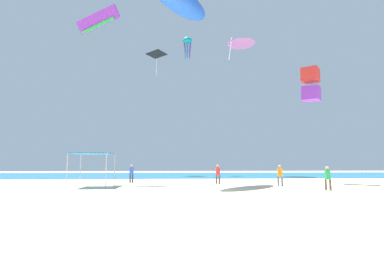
{
  "coord_description": "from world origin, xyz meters",
  "views": [
    {
      "loc": [
        -1.48,
        -20.15,
        1.78
      ],
      "look_at": [
        0.52,
        10.32,
        5.16
      ],
      "focal_mm": 27.21,
      "sensor_mm": 36.0,
      "label": 1
    }
  ],
  "objects_px": {
    "kite_parafoil_purple": "(98,20)",
    "kite_box_red": "(311,84)",
    "person_rightmost": "(328,176)",
    "kite_octopus_teal": "(187,42)",
    "kite_inflatable_blue": "(180,1)",
    "kite_diamond_black": "(157,55)",
    "person_near_tent": "(132,172)",
    "person_leftmost": "(280,174)",
    "person_central": "(218,173)",
    "canopy_tent": "(93,155)",
    "kite_delta_pink": "(241,42)"
  },
  "relations": [
    {
      "from": "kite_parafoil_purple",
      "to": "kite_box_red",
      "type": "xyz_separation_m",
      "value": [
        20.96,
        -1.51,
        -6.66
      ]
    },
    {
      "from": "person_rightmost",
      "to": "kite_parafoil_purple",
      "type": "bearing_deg",
      "value": -164.21
    },
    {
      "from": "person_central",
      "to": "person_rightmost",
      "type": "xyz_separation_m",
      "value": [
        6.48,
        -7.06,
        -0.06
      ]
    },
    {
      "from": "person_central",
      "to": "kite_box_red",
      "type": "relative_size",
      "value": 0.54
    },
    {
      "from": "person_central",
      "to": "kite_octopus_teal",
      "type": "relative_size",
      "value": 0.45
    },
    {
      "from": "canopy_tent",
      "to": "person_central",
      "type": "bearing_deg",
      "value": 16.58
    },
    {
      "from": "kite_delta_pink",
      "to": "kite_diamond_black",
      "type": "height_order",
      "value": "kite_delta_pink"
    },
    {
      "from": "person_rightmost",
      "to": "kite_diamond_black",
      "type": "distance_m",
      "value": 36.17
    },
    {
      "from": "person_rightmost",
      "to": "kite_inflatable_blue",
      "type": "relative_size",
      "value": 0.22
    },
    {
      "from": "kite_parafoil_purple",
      "to": "person_near_tent",
      "type": "bearing_deg",
      "value": -160.65
    },
    {
      "from": "kite_inflatable_blue",
      "to": "person_rightmost",
      "type": "bearing_deg",
      "value": -83.1
    },
    {
      "from": "person_leftmost",
      "to": "kite_delta_pink",
      "type": "height_order",
      "value": "kite_delta_pink"
    },
    {
      "from": "person_leftmost",
      "to": "kite_delta_pink",
      "type": "distance_m",
      "value": 29.19
    },
    {
      "from": "kite_delta_pink",
      "to": "kite_parafoil_purple",
      "type": "relative_size",
      "value": 1.15
    },
    {
      "from": "canopy_tent",
      "to": "person_central",
      "type": "relative_size",
      "value": 1.84
    },
    {
      "from": "person_near_tent",
      "to": "person_rightmost",
      "type": "distance_m",
      "value": 17.18
    },
    {
      "from": "kite_octopus_teal",
      "to": "kite_inflatable_blue",
      "type": "height_order",
      "value": "kite_octopus_teal"
    },
    {
      "from": "kite_box_red",
      "to": "kite_delta_pink",
      "type": "bearing_deg",
      "value": -132.62
    },
    {
      "from": "person_near_tent",
      "to": "person_central",
      "type": "distance_m",
      "value": 8.33
    },
    {
      "from": "kite_box_red",
      "to": "person_rightmost",
      "type": "bearing_deg",
      "value": 18.2
    },
    {
      "from": "kite_box_red",
      "to": "kite_diamond_black",
      "type": "bearing_deg",
      "value": -102.57
    },
    {
      "from": "kite_octopus_teal",
      "to": "kite_diamond_black",
      "type": "height_order",
      "value": "kite_octopus_teal"
    },
    {
      "from": "canopy_tent",
      "to": "kite_box_red",
      "type": "xyz_separation_m",
      "value": [
        19.66,
        3.39,
        7.01
      ]
    },
    {
      "from": "person_leftmost",
      "to": "kite_octopus_teal",
      "type": "distance_m",
      "value": 33.12
    },
    {
      "from": "person_rightmost",
      "to": "kite_box_red",
      "type": "distance_m",
      "value": 11.62
    },
    {
      "from": "kite_octopus_teal",
      "to": "kite_delta_pink",
      "type": "xyz_separation_m",
      "value": [
        8.45,
        -3.47,
        -1.23
      ]
    },
    {
      "from": "kite_delta_pink",
      "to": "kite_box_red",
      "type": "distance_m",
      "value": 21.19
    },
    {
      "from": "kite_inflatable_blue",
      "to": "kite_diamond_black",
      "type": "bearing_deg",
      "value": 50.4
    },
    {
      "from": "kite_parafoil_purple",
      "to": "person_rightmost",
      "type": "bearing_deg",
      "value": 169.39
    },
    {
      "from": "person_near_tent",
      "to": "kite_delta_pink",
      "type": "relative_size",
      "value": 0.33
    },
    {
      "from": "kite_diamond_black",
      "to": "person_leftmost",
      "type": "bearing_deg",
      "value": 60.63
    },
    {
      "from": "person_leftmost",
      "to": "person_central",
      "type": "bearing_deg",
      "value": -24.89
    },
    {
      "from": "kite_octopus_teal",
      "to": "kite_box_red",
      "type": "bearing_deg",
      "value": -94.6
    },
    {
      "from": "kite_parafoil_purple",
      "to": "canopy_tent",
      "type": "bearing_deg",
      "value": 120.25
    },
    {
      "from": "kite_octopus_teal",
      "to": "kite_delta_pink",
      "type": "bearing_deg",
      "value": -54.81
    },
    {
      "from": "person_central",
      "to": "kite_octopus_teal",
      "type": "bearing_deg",
      "value": 136.1
    },
    {
      "from": "canopy_tent",
      "to": "person_central",
      "type": "xyz_separation_m",
      "value": [
        10.39,
        3.09,
        -1.48
      ]
    },
    {
      "from": "kite_inflatable_blue",
      "to": "kite_diamond_black",
      "type": "xyz_separation_m",
      "value": [
        -3.41,
        20.92,
        2.56
      ]
    },
    {
      "from": "kite_parafoil_purple",
      "to": "kite_inflatable_blue",
      "type": "height_order",
      "value": "kite_inflatable_blue"
    },
    {
      "from": "person_central",
      "to": "kite_diamond_black",
      "type": "bearing_deg",
      "value": 149.9
    },
    {
      "from": "person_central",
      "to": "kite_parafoil_purple",
      "type": "xyz_separation_m",
      "value": [
        -11.69,
        1.81,
        15.15
      ]
    },
    {
      "from": "kite_box_red",
      "to": "kite_diamond_black",
      "type": "distance_m",
      "value": 28.03
    },
    {
      "from": "person_central",
      "to": "kite_parafoil_purple",
      "type": "height_order",
      "value": "kite_parafoil_purple"
    },
    {
      "from": "person_rightmost",
      "to": "kite_parafoil_purple",
      "type": "distance_m",
      "value": 25.31
    },
    {
      "from": "kite_octopus_teal",
      "to": "kite_parafoil_purple",
      "type": "height_order",
      "value": "kite_octopus_teal"
    },
    {
      "from": "person_near_tent",
      "to": "person_leftmost",
      "type": "distance_m",
      "value": 13.71
    },
    {
      "from": "person_central",
      "to": "kite_diamond_black",
      "type": "xyz_separation_m",
      "value": [
        -6.94,
        20.67,
        18.87
      ]
    },
    {
      "from": "person_near_tent",
      "to": "kite_delta_pink",
      "type": "xyz_separation_m",
      "value": [
        14.76,
        15.61,
        20.34
      ]
    },
    {
      "from": "person_rightmost",
      "to": "kite_octopus_teal",
      "type": "bearing_deg",
      "value": 148.09
    },
    {
      "from": "kite_inflatable_blue",
      "to": "kite_box_red",
      "type": "distance_m",
      "value": 15.01
    }
  ]
}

